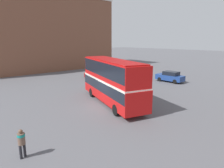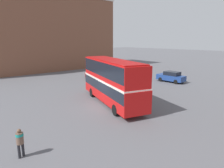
{
  "view_description": "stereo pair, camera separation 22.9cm",
  "coord_description": "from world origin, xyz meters",
  "px_view_note": "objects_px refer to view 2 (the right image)",
  "views": [
    {
      "loc": [
        14.77,
        -11.79,
        6.51
      ],
      "look_at": [
        -0.39,
        1.47,
        2.06
      ],
      "focal_mm": 32.0,
      "sensor_mm": 36.0,
      "label": 1
    },
    {
      "loc": [
        14.92,
        -11.62,
        6.51
      ],
      "look_at": [
        -0.39,
        1.47,
        2.06
      ],
      "focal_mm": 32.0,
      "sensor_mm": 36.0,
      "label": 2
    }
  ],
  "objects_px": {
    "parked_car_kerb_near": "(171,77)",
    "parked_car_kerb_far": "(98,75)",
    "pedestrian_foreground": "(20,140)",
    "double_decker_bus": "(112,79)"
  },
  "relations": [
    {
      "from": "pedestrian_foreground",
      "to": "parked_car_kerb_near",
      "type": "xyz_separation_m",
      "value": [
        -6.39,
        24.51,
        -0.2
      ]
    },
    {
      "from": "parked_car_kerb_near",
      "to": "parked_car_kerb_far",
      "type": "distance_m",
      "value": 11.9
    },
    {
      "from": "pedestrian_foreground",
      "to": "parked_car_kerb_near",
      "type": "bearing_deg",
      "value": -98.32
    },
    {
      "from": "double_decker_bus",
      "to": "pedestrian_foreground",
      "type": "xyz_separation_m",
      "value": [
        4.22,
        -10.38,
        -1.57
      ]
    },
    {
      "from": "double_decker_bus",
      "to": "parked_car_kerb_near",
      "type": "relative_size",
      "value": 2.46
    },
    {
      "from": "parked_car_kerb_far",
      "to": "parked_car_kerb_near",
      "type": "bearing_deg",
      "value": 27.25
    },
    {
      "from": "pedestrian_foreground",
      "to": "parked_car_kerb_near",
      "type": "relative_size",
      "value": 0.39
    },
    {
      "from": "parked_car_kerb_near",
      "to": "parked_car_kerb_far",
      "type": "relative_size",
      "value": 0.93
    },
    {
      "from": "parked_car_kerb_near",
      "to": "parked_car_kerb_far",
      "type": "bearing_deg",
      "value": 35.88
    },
    {
      "from": "double_decker_bus",
      "to": "parked_car_kerb_far",
      "type": "height_order",
      "value": "double_decker_bus"
    }
  ]
}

